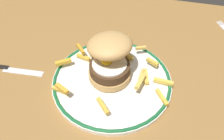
{
  "coord_description": "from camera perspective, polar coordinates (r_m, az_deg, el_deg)",
  "views": [
    {
      "loc": [
        7.49,
        -34.24,
        44.3
      ],
      "look_at": [
        -1.32,
        2.01,
        4.6
      ],
      "focal_mm": 36.74,
      "sensor_mm": 36.0,
      "label": 1
    }
  ],
  "objects": [
    {
      "name": "knife",
      "position": [
        0.67,
        -24.85,
        0.53
      ],
      "size": [
        18.06,
        2.76,
        0.7
      ],
      "color": "black",
      "rests_on": "ground_plane"
    },
    {
      "name": "fries_pile",
      "position": [
        0.57,
        0.92,
        0.47
      ],
      "size": [
        29.88,
        26.69,
        2.85
      ],
      "color": "gold",
      "rests_on": "dinner_plate"
    },
    {
      "name": "burger",
      "position": [
        0.54,
        -0.6,
        3.13
      ],
      "size": [
        15.34,
        15.31,
        11.54
      ],
      "color": "tan",
      "rests_on": "dinner_plate"
    },
    {
      "name": "dinner_plate",
      "position": [
        0.57,
        0.0,
        -2.58
      ],
      "size": [
        29.65,
        29.65,
        1.6
      ],
      "color": "white",
      "rests_on": "ground_plane"
    },
    {
      "name": "ground_plane",
      "position": [
        0.58,
        0.8,
        -6.1
      ],
      "size": [
        130.41,
        93.02,
        4.0
      ],
      "primitive_type": "cube",
      "color": "olive"
    }
  ]
}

